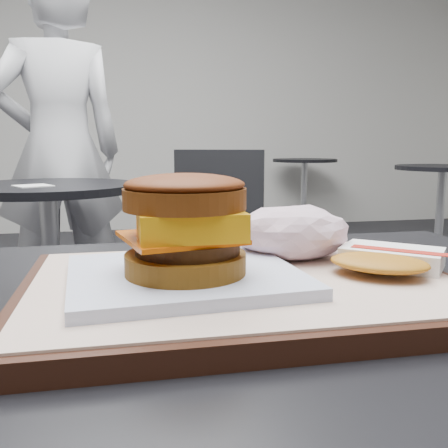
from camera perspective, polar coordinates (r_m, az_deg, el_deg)
serving_tray at (r=0.44m, az=2.23°, el=-7.31°), size 0.38×0.28×0.02m
breakfast_sandwich at (r=0.41m, az=-4.44°, el=-1.56°), size 0.20×0.18×0.09m
hash_brown at (r=0.49m, az=18.07°, el=-3.87°), size 0.14×0.13×0.02m
crumpled_wrapper at (r=0.52m, az=7.78°, el=-0.88°), size 0.12×0.10×0.05m
neighbor_table at (r=2.09m, az=-19.26°, el=-1.12°), size 0.70×0.70×0.75m
napkin at (r=1.97m, az=-21.00°, el=4.09°), size 0.16×0.16×0.00m
neighbor_chair at (r=2.22m, az=-3.67°, el=-1.09°), size 0.65×0.55×0.88m
patron at (r=2.64m, az=-18.28°, el=7.96°), size 0.72×0.56×1.74m
bg_table_near at (r=3.93m, az=23.58°, el=3.40°), size 0.66×0.66×0.75m
bg_table_far at (r=5.25m, az=9.16°, el=5.31°), size 0.66×0.66×0.75m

